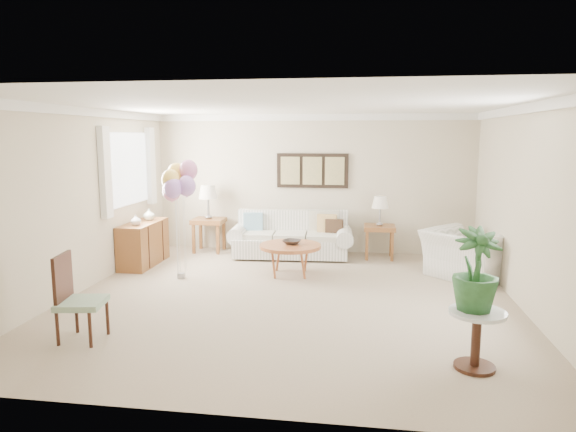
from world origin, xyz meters
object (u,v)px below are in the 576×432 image
object	(u,v)px
coffee_table	(290,247)
armchair	(467,255)
accent_chair	(75,296)
balloon_cluster	(178,182)
sofa	(291,239)

from	to	relation	value
coffee_table	armchair	world-z (taller)	armchair
accent_chair	balloon_cluster	world-z (taller)	balloon_cluster
sofa	accent_chair	world-z (taller)	accent_chair
sofa	coffee_table	bearing A→B (deg)	-82.88
sofa	accent_chair	bearing A→B (deg)	-112.76
armchair	accent_chair	distance (m)	5.64
sofa	armchair	size ratio (longest dim) A/B	1.98
coffee_table	accent_chair	world-z (taller)	accent_chair
armchair	balloon_cluster	distance (m)	4.60
coffee_table	armchair	xyz separation A→B (m)	(2.75, 0.21, -0.08)
sofa	balloon_cluster	size ratio (longest dim) A/B	1.25
armchair	accent_chair	size ratio (longest dim) A/B	1.22
coffee_table	accent_chair	distance (m)	3.52
sofa	coffee_table	distance (m)	1.28
sofa	accent_chair	xyz separation A→B (m)	(-1.77, -4.21, 0.17)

